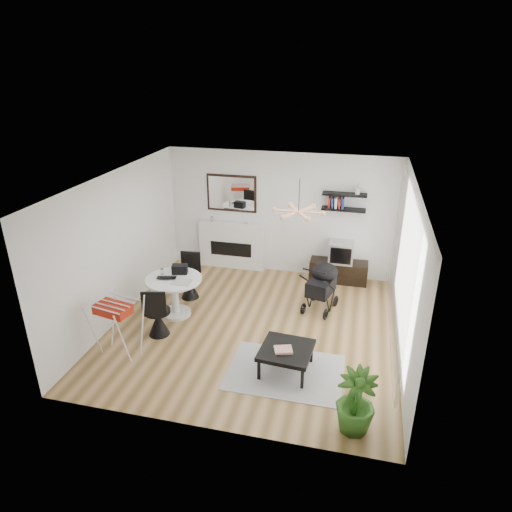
% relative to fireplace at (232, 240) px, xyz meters
% --- Properties ---
extents(floor, '(5.00, 5.00, 0.00)m').
position_rel_fireplace_xyz_m(floor, '(1.10, -2.42, -0.69)').
color(floor, brown).
rests_on(floor, ground).
extents(ceiling, '(5.00, 5.00, 0.00)m').
position_rel_fireplace_xyz_m(ceiling, '(1.10, -2.42, 2.01)').
color(ceiling, white).
rests_on(ceiling, wall_back).
extents(wall_back, '(5.00, 0.00, 5.00)m').
position_rel_fireplace_xyz_m(wall_back, '(1.10, 0.08, 0.66)').
color(wall_back, white).
rests_on(wall_back, floor).
extents(wall_left, '(0.00, 5.00, 5.00)m').
position_rel_fireplace_xyz_m(wall_left, '(-1.40, -2.42, 0.66)').
color(wall_left, white).
rests_on(wall_left, floor).
extents(wall_right, '(0.00, 5.00, 5.00)m').
position_rel_fireplace_xyz_m(wall_right, '(3.60, -2.42, 0.66)').
color(wall_right, white).
rests_on(wall_right, floor).
extents(sheer_curtain, '(0.04, 3.60, 2.60)m').
position_rel_fireplace_xyz_m(sheer_curtain, '(3.50, -2.22, 0.66)').
color(sheer_curtain, white).
rests_on(sheer_curtain, wall_right).
extents(fireplace, '(1.50, 0.17, 2.16)m').
position_rel_fireplace_xyz_m(fireplace, '(0.00, 0.00, 0.00)').
color(fireplace, white).
rests_on(fireplace, floor).
extents(shelf_lower, '(0.90, 0.25, 0.04)m').
position_rel_fireplace_xyz_m(shelf_lower, '(2.44, -0.05, 0.91)').
color(shelf_lower, black).
rests_on(shelf_lower, wall_back).
extents(shelf_upper, '(0.90, 0.25, 0.04)m').
position_rel_fireplace_xyz_m(shelf_upper, '(2.44, -0.05, 1.23)').
color(shelf_upper, black).
rests_on(shelf_upper, wall_back).
extents(pendant_lamp, '(0.90, 0.90, 0.10)m').
position_rel_fireplace_xyz_m(pendant_lamp, '(1.80, -2.12, 1.46)').
color(pendant_lamp, tan).
rests_on(pendant_lamp, ceiling).
extents(tv_console, '(1.23, 0.43, 0.46)m').
position_rel_fireplace_xyz_m(tv_console, '(2.44, -0.15, -0.45)').
color(tv_console, black).
rests_on(tv_console, floor).
extents(crt_tv, '(0.51, 0.45, 0.45)m').
position_rel_fireplace_xyz_m(crt_tv, '(2.47, -0.15, -0.00)').
color(crt_tv, silver).
rests_on(crt_tv, tv_console).
extents(dining_table, '(1.04, 1.04, 0.76)m').
position_rel_fireplace_xyz_m(dining_table, '(-0.43, -2.30, -0.19)').
color(dining_table, white).
rests_on(dining_table, floor).
extents(laptop, '(0.40, 0.30, 0.03)m').
position_rel_fireplace_xyz_m(laptop, '(-0.54, -2.39, 0.09)').
color(laptop, black).
rests_on(laptop, dining_table).
extents(black_bag, '(0.32, 0.23, 0.17)m').
position_rel_fireplace_xyz_m(black_bag, '(-0.40, -2.07, 0.16)').
color(black_bag, black).
rests_on(black_bag, dining_table).
extents(newspaper, '(0.37, 0.31, 0.01)m').
position_rel_fireplace_xyz_m(newspaper, '(-0.23, -2.41, 0.08)').
color(newspaper, silver).
rests_on(newspaper, dining_table).
extents(drinking_glass, '(0.06, 0.06, 0.10)m').
position_rel_fireplace_xyz_m(drinking_glass, '(-0.71, -2.18, 0.12)').
color(drinking_glass, white).
rests_on(drinking_glass, dining_table).
extents(chair_far, '(0.44, 0.46, 0.92)m').
position_rel_fireplace_xyz_m(chair_far, '(-0.42, -1.59, -0.39)').
color(chair_far, black).
rests_on(chair_far, floor).
extents(chair_near, '(0.48, 0.49, 0.94)m').
position_rel_fireplace_xyz_m(chair_near, '(-0.45, -3.02, -0.39)').
color(chair_near, black).
rests_on(chair_near, floor).
extents(drying_rack, '(0.75, 0.72, 0.97)m').
position_rel_fireplace_xyz_m(drying_rack, '(-0.83, -3.68, -0.18)').
color(drying_rack, white).
rests_on(drying_rack, floor).
extents(stroller, '(0.68, 0.89, 1.00)m').
position_rel_fireplace_xyz_m(stroller, '(2.20, -1.41, -0.25)').
color(stroller, black).
rests_on(stroller, floor).
extents(rug, '(1.76, 1.27, 0.01)m').
position_rel_fireplace_xyz_m(rug, '(1.89, -3.54, -0.68)').
color(rug, '#9C9C9C').
rests_on(rug, floor).
extents(coffee_table, '(0.83, 0.83, 0.40)m').
position_rel_fireplace_xyz_m(coffee_table, '(1.89, -3.49, -0.32)').
color(coffee_table, black).
rests_on(coffee_table, rug).
extents(magazines, '(0.32, 0.28, 0.04)m').
position_rel_fireplace_xyz_m(magazines, '(1.85, -3.57, -0.26)').
color(magazines, '#BA422E').
rests_on(magazines, coffee_table).
extents(potted_plant, '(0.55, 0.55, 0.91)m').
position_rel_fireplace_xyz_m(potted_plant, '(2.96, -4.49, -0.23)').
color(potted_plant, '#2C5C1A').
rests_on(potted_plant, floor).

